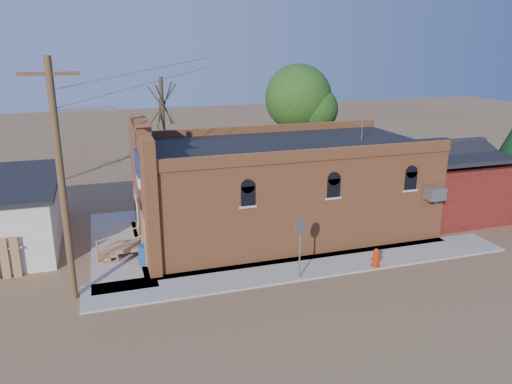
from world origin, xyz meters
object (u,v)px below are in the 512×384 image
object	(u,v)px
fire_hydrant	(376,258)
stop_sign	(300,232)
brick_bar	(278,188)
trash_barrel	(145,255)
utility_pole	(63,178)

from	to	relation	value
fire_hydrant	stop_sign	distance (m)	3.93
brick_bar	trash_barrel	xyz separation A→B (m)	(-6.94, -2.18, -1.82)
utility_pole	trash_barrel	bearing A→B (deg)	36.68
brick_bar	fire_hydrant	size ratio (longest dim) A/B	19.58
brick_bar	stop_sign	distance (m)	5.60
brick_bar	stop_sign	world-z (taller)	brick_bar
utility_pole	trash_barrel	world-z (taller)	utility_pole
fire_hydrant	stop_sign	bearing A→B (deg)	158.55
stop_sign	brick_bar	bearing A→B (deg)	78.46
trash_barrel	brick_bar	bearing A→B (deg)	17.40
brick_bar	trash_barrel	bearing A→B (deg)	-162.60
trash_barrel	stop_sign	bearing A→B (deg)	-29.33
brick_bar	utility_pole	bearing A→B (deg)	-156.31
utility_pole	trash_barrel	size ratio (longest dim) A/B	10.20
brick_bar	fire_hydrant	bearing A→B (deg)	-65.19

